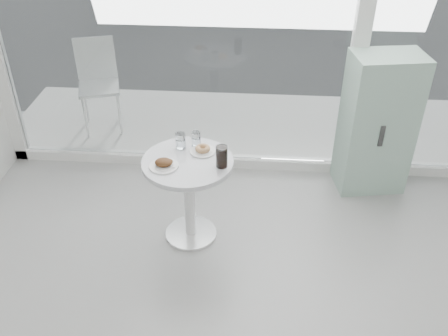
# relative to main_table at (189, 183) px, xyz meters

# --- Properties ---
(main_table) EXTENTS (0.72, 0.72, 0.77)m
(main_table) POSITION_rel_main_table_xyz_m (0.00, 0.00, 0.00)
(main_table) COLOR white
(main_table) RESTS_ON ground
(patio_deck) EXTENTS (5.60, 1.60, 0.05)m
(patio_deck) POSITION_rel_main_table_xyz_m (0.50, 1.90, -0.53)
(patio_deck) COLOR silver
(patio_deck) RESTS_ON ground
(mint_cabinet) EXTENTS (0.68, 0.51, 1.33)m
(mint_cabinet) POSITION_rel_main_table_xyz_m (1.62, 0.88, 0.12)
(mint_cabinet) COLOR #93BBA7
(mint_cabinet) RESTS_ON ground
(patio_chair) EXTENTS (0.54, 0.54, 1.00)m
(patio_chair) POSITION_rel_main_table_xyz_m (-1.24, 1.77, 0.07)
(patio_chair) COLOR white
(patio_chair) RESTS_ON patio_deck
(plate_fritter) EXTENTS (0.22, 0.22, 0.07)m
(plate_fritter) POSITION_rel_main_table_xyz_m (-0.16, -0.10, 0.25)
(plate_fritter) COLOR white
(plate_fritter) RESTS_ON main_table
(plate_donut) EXTENTS (0.21, 0.21, 0.05)m
(plate_donut) POSITION_rel_main_table_xyz_m (0.10, 0.13, 0.24)
(plate_donut) COLOR white
(plate_donut) RESTS_ON main_table
(water_tumbler_a) EXTENTS (0.08, 0.08, 0.13)m
(water_tumbler_a) POSITION_rel_main_table_xyz_m (-0.08, 0.18, 0.28)
(water_tumbler_a) COLOR white
(water_tumbler_a) RESTS_ON main_table
(water_tumbler_b) EXTENTS (0.07, 0.07, 0.12)m
(water_tumbler_b) POSITION_rel_main_table_xyz_m (0.04, 0.23, 0.27)
(water_tumbler_b) COLOR white
(water_tumbler_b) RESTS_ON main_table
(cola_glass) EXTENTS (0.09, 0.09, 0.17)m
(cola_glass) POSITION_rel_main_table_xyz_m (0.27, -0.06, 0.30)
(cola_glass) COLOR white
(cola_glass) RESTS_ON main_table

